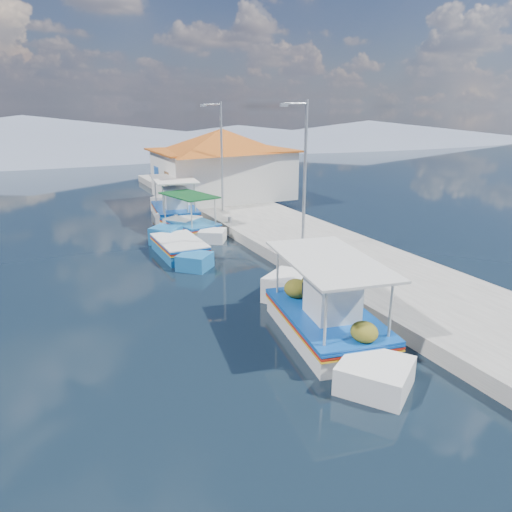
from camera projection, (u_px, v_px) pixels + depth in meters
name	position (u px, v px, depth m)	size (l,w,h in m)	color
ground	(217.00, 296.00, 16.58)	(160.00, 160.00, 0.00)	black
quay	(284.00, 232.00, 24.10)	(5.00, 44.00, 0.50)	#B0ADA4
bollards	(252.00, 232.00, 22.47)	(0.20, 17.20, 0.30)	#A5A8AD
main_caique	(325.00, 319.00, 13.60)	(3.07, 7.66, 2.56)	white
caique_green_canopy	(190.00, 226.00, 24.79)	(2.62, 5.76, 2.21)	white
caique_blue_hull	(179.00, 249.00, 21.10)	(1.78, 5.88, 1.05)	#1B65A3
caique_far	(175.00, 211.00, 27.69)	(2.82, 7.47, 2.64)	white
harbor_building	(222.00, 162.00, 31.23)	(10.49, 10.49, 4.40)	silver
lamp_post_near	(303.00, 170.00, 19.01)	(1.21, 0.14, 6.00)	#A5A8AD
lamp_post_far	(220.00, 151.00, 26.77)	(1.21, 0.14, 6.00)	#A5A8AD
mountain_ridge	(116.00, 138.00, 66.96)	(171.40, 96.00, 5.50)	slate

